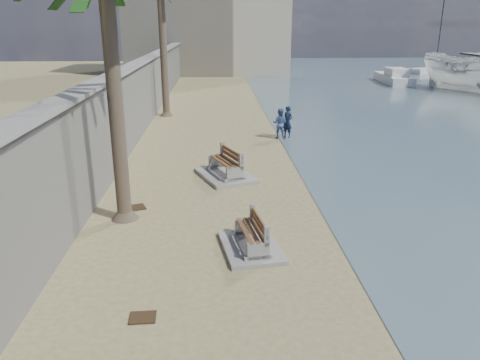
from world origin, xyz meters
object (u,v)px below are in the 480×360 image
bench_near (251,236)px  person_b (280,122)px  person_a (288,120)px  boat_cruiser (474,70)px  yacht_far (393,79)px  sailboat_west (435,70)px  bench_far (225,166)px

bench_near → person_b: person_b is taller
person_a → boat_cruiser: size_ratio=0.42×
bench_near → yacht_far: (16.52, 34.81, -0.02)m
yacht_far → sailboat_west: bearing=-36.5°
bench_near → sailboat_west: bearing=60.5°
bench_far → sailboat_west: sailboat_west is taller
bench_near → yacht_far: yacht_far is taller
boat_cruiser → yacht_far: boat_cruiser is taller
person_a → sailboat_west: sailboat_west is taller
person_b → bench_near: bearing=100.2°
bench_far → person_a: bearing=62.8°
person_a → boat_cruiser: boat_cruiser is taller
bench_near → person_a: bearing=77.4°
bench_far → person_b: size_ratio=1.73×
sailboat_west → yacht_far: bearing=-131.6°
bench_far → yacht_far: bearing=59.4°
bench_near → bench_far: bench_far is taller
person_b → boat_cruiser: size_ratio=0.38×
boat_cruiser → yacht_far: size_ratio=0.58×
person_b → boat_cruiser: 24.55m
bench_far → person_b: person_b is taller
person_a → boat_cruiser: bearing=86.5°
person_a → person_b: size_ratio=1.09×
bench_near → sailboat_west: sailboat_west is taller
bench_far → bench_near: bearing=-85.0°
boat_cruiser → sailboat_west: 16.88m
yacht_far → sailboat_west: size_ratio=0.82×
bench_far → boat_cruiser: boat_cruiser is taller
bench_near → bench_far: (-0.52, 5.96, 0.08)m
bench_far → sailboat_west: 46.33m
bench_far → boat_cruiser: 30.91m
bench_far → person_a: (3.26, 6.33, 0.47)m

